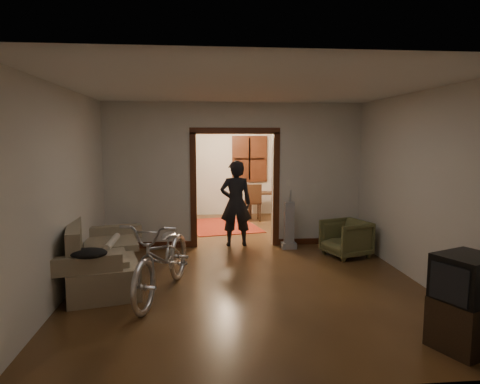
{
  "coord_description": "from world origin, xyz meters",
  "views": [
    {
      "loc": [
        -0.7,
        -7.56,
        2.12
      ],
      "look_at": [
        0.0,
        -0.3,
        1.2
      ],
      "focal_mm": 32.0,
      "sensor_mm": 36.0,
      "label": 1
    }
  ],
  "objects": [
    {
      "name": "floor",
      "position": [
        0.0,
        0.0,
        0.0
      ],
      "size": [
        5.0,
        8.5,
        0.01
      ],
      "primitive_type": "cube",
      "color": "#3B2512",
      "rests_on": "ground"
    },
    {
      "name": "ceiling",
      "position": [
        0.0,
        0.0,
        2.8
      ],
      "size": [
        5.0,
        8.5,
        0.01
      ],
      "primitive_type": "cube",
      "color": "white",
      "rests_on": "floor"
    },
    {
      "name": "wall_back",
      "position": [
        0.0,
        4.25,
        1.4
      ],
      "size": [
        5.0,
        0.02,
        2.8
      ],
      "primitive_type": "cube",
      "color": "beige",
      "rests_on": "floor"
    },
    {
      "name": "wall_left",
      "position": [
        -2.5,
        0.0,
        1.4
      ],
      "size": [
        0.02,
        8.5,
        2.8
      ],
      "primitive_type": "cube",
      "color": "beige",
      "rests_on": "floor"
    },
    {
      "name": "wall_right",
      "position": [
        2.5,
        0.0,
        1.4
      ],
      "size": [
        0.02,
        8.5,
        2.8
      ],
      "primitive_type": "cube",
      "color": "beige",
      "rests_on": "floor"
    },
    {
      "name": "partition_wall",
      "position": [
        0.0,
        0.75,
        1.4
      ],
      "size": [
        5.0,
        0.14,
        2.8
      ],
      "primitive_type": "cube",
      "color": "beige",
      "rests_on": "floor"
    },
    {
      "name": "door_casing",
      "position": [
        0.0,
        0.75,
        1.1
      ],
      "size": [
        1.74,
        0.2,
        2.32
      ],
      "primitive_type": "cube",
      "color": "#3B1A0D",
      "rests_on": "floor"
    },
    {
      "name": "far_window",
      "position": [
        0.7,
        4.21,
        1.55
      ],
      "size": [
        0.98,
        0.06,
        1.28
      ],
      "primitive_type": "cube",
      "color": "black",
      "rests_on": "wall_back"
    },
    {
      "name": "chandelier",
      "position": [
        0.0,
        2.5,
        2.35
      ],
      "size": [
        0.24,
        0.24,
        0.24
      ],
      "primitive_type": "sphere",
      "color": "#FFE0A5",
      "rests_on": "ceiling"
    },
    {
      "name": "light_switch",
      "position": [
        1.05,
        0.68,
        1.25
      ],
      "size": [
        0.08,
        0.01,
        0.12
      ],
      "primitive_type": "cube",
      "color": "silver",
      "rests_on": "partition_wall"
    },
    {
      "name": "sofa",
      "position": [
        -2.15,
        -1.25,
        0.47
      ],
      "size": [
        1.4,
        2.21,
        0.94
      ],
      "primitive_type": "cube",
      "rotation": [
        0.0,
        0.0,
        0.25
      ],
      "color": "#6E6449",
      "rests_on": "floor"
    },
    {
      "name": "rolled_paper",
      "position": [
        -2.05,
        -0.95,
        0.53
      ],
      "size": [
        0.1,
        0.82,
        0.1
      ],
      "primitive_type": "cylinder",
      "rotation": [
        1.57,
        0.0,
        0.0
      ],
      "color": "beige",
      "rests_on": "sofa"
    },
    {
      "name": "jacket",
      "position": [
        -2.1,
        -2.16,
        0.68
      ],
      "size": [
        0.46,
        0.35,
        0.14
      ],
      "primitive_type": "ellipsoid",
      "color": "black",
      "rests_on": "sofa"
    },
    {
      "name": "bicycle",
      "position": [
        -1.19,
        -1.89,
        0.53
      ],
      "size": [
        1.2,
        2.15,
        1.07
      ],
      "primitive_type": "imported",
      "rotation": [
        0.0,
        0.0,
        -0.26
      ],
      "color": "silver",
      "rests_on": "floor"
    },
    {
      "name": "armchair",
      "position": [
        1.92,
        -0.25,
        0.33
      ],
      "size": [
        0.92,
        0.9,
        0.66
      ],
      "primitive_type": "imported",
      "rotation": [
        0.0,
        0.0,
        -1.24
      ],
      "color": "brown",
      "rests_on": "floor"
    },
    {
      "name": "tv_stand",
      "position": [
        1.95,
        -3.68,
        0.26
      ],
      "size": [
        0.73,
        0.7,
        0.52
      ],
      "primitive_type": "cube",
      "rotation": [
        0.0,
        0.0,
        0.4
      ],
      "color": "black",
      "rests_on": "floor"
    },
    {
      "name": "crt_tv",
      "position": [
        1.95,
        -3.68,
        0.73
      ],
      "size": [
        0.72,
        0.68,
        0.48
      ],
      "primitive_type": "cube",
      "rotation": [
        0.0,
        0.0,
        0.4
      ],
      "color": "black",
      "rests_on": "tv_stand"
    },
    {
      "name": "vacuum",
      "position": [
        1.02,
        0.4,
        0.45
      ],
      "size": [
        0.31,
        0.27,
        0.91
      ],
      "primitive_type": "cube",
      "rotation": [
        0.0,
        0.0,
        -0.17
      ],
      "color": "gray",
      "rests_on": "floor"
    },
    {
      "name": "person",
      "position": [
        0.02,
        0.73,
        0.85
      ],
      "size": [
        0.62,
        0.42,
        1.69
      ],
      "primitive_type": "imported",
      "rotation": [
        0.0,
        0.0,
        3.16
      ],
      "color": "black",
      "rests_on": "floor"
    },
    {
      "name": "oriental_rug",
      "position": [
        -0.15,
        2.64,
        0.01
      ],
      "size": [
        1.91,
        2.29,
        0.02
      ],
      "primitive_type": "cube",
      "rotation": [
        0.0,
        0.0,
        0.19
      ],
      "color": "maroon",
      "rests_on": "floor"
    },
    {
      "name": "locker",
      "position": [
        -1.26,
        3.69,
        0.85
      ],
      "size": [
        0.86,
        0.49,
        1.7
      ],
      "primitive_type": "cube",
      "rotation": [
        0.0,
        0.0,
        -0.02
      ],
      "color": "black",
      "rests_on": "floor"
    },
    {
      "name": "globe",
      "position": [
        -1.26,
        3.69,
        1.94
      ],
      "size": [
        0.26,
        0.26,
        0.26
      ],
      "primitive_type": "sphere",
      "color": "#1E5972",
      "rests_on": "locker"
    },
    {
      "name": "desk",
      "position": [
        1.06,
        3.68,
        0.34
      ],
      "size": [
        0.97,
        0.64,
        0.67
      ],
      "primitive_type": "cube",
      "rotation": [
        0.0,
        0.0,
        -0.15
      ],
      "color": "#301C10",
      "rests_on": "floor"
    },
    {
      "name": "desk_chair",
      "position": [
        0.66,
        3.25,
        0.48
      ],
      "size": [
        0.46,
        0.46,
        0.96
      ],
      "primitive_type": "cube",
      "rotation": [
        0.0,
        0.0,
        -0.07
      ],
      "color": "#301C10",
      "rests_on": "floor"
    }
  ]
}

